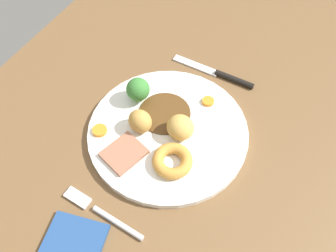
{
  "coord_description": "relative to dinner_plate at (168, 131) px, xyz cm",
  "views": [
    {
      "loc": [
        -27.31,
        -14.09,
        55.8
      ],
      "look_at": [
        3.51,
        1.57,
        6.0
      ],
      "focal_mm": 35.56,
      "sensor_mm": 36.0,
      "label": 1
    }
  ],
  "objects": [
    {
      "name": "yorkshire_pudding",
      "position": [
        -6.07,
        -3.92,
        1.7
      ],
      "size": [
        6.97,
        6.97,
        2.0
      ],
      "primitive_type": "torus",
      "color": "#C68938",
      "rests_on": "dinner_plate"
    },
    {
      "name": "fork",
      "position": [
        -18.71,
        2.62,
        -0.31
      ],
      "size": [
        2.6,
        15.32,
        0.9
      ],
      "rotation": [
        0.0,
        0.0,
        1.5
      ],
      "color": "silver",
      "rests_on": "dining_table"
    },
    {
      "name": "dinner_plate",
      "position": [
        0.0,
        0.0,
        0.0
      ],
      "size": [
        29.7,
        29.7,
        1.4
      ],
      "primitive_type": "cylinder",
      "color": "white",
      "rests_on": "dining_table"
    },
    {
      "name": "roast_potato_left",
      "position": [
        -2.04,
        4.6,
        2.84
      ],
      "size": [
        5.06,
        5.51,
        4.29
      ],
      "primitive_type": "ellipsoid",
      "rotation": [
        0.0,
        0.0,
        4.43
      ],
      "color": "#BC8C42",
      "rests_on": "dinner_plate"
    },
    {
      "name": "meat_slice_main",
      "position": [
        -8.26,
        4.42,
        1.1
      ],
      "size": [
        8.34,
        7.73,
        0.8
      ],
      "primitive_type": "cube",
      "rotation": [
        0.0,
        0.0,
        5.96
      ],
      "color": "#9E664C",
      "rests_on": "dinner_plate"
    },
    {
      "name": "broccoli_floret",
      "position": [
        3.78,
        8.32,
        3.55
      ],
      "size": [
        4.54,
        4.54,
        5.21
      ],
      "color": "#8CB766",
      "rests_on": "dinner_plate"
    },
    {
      "name": "carrot_coin_front",
      "position": [
        9.19,
        -4.11,
        1.02
      ],
      "size": [
        2.33,
        2.33,
        0.65
      ],
      "primitive_type": "cylinder",
      "color": "orange",
      "rests_on": "dinner_plate"
    },
    {
      "name": "roast_potato_right",
      "position": [
        0.03,
        -2.46,
        2.85
      ],
      "size": [
        6.07,
        6.24,
        4.3
      ],
      "primitive_type": "ellipsoid",
      "rotation": [
        0.0,
        0.0,
        2.83
      ],
      "color": "tan",
      "rests_on": "dinner_plate"
    },
    {
      "name": "carrot_coin_back",
      "position": [
        -6.14,
        10.91,
        1.05
      ],
      "size": [
        2.69,
        2.69,
        0.69
      ],
      "primitive_type": "cylinder",
      "color": "orange",
      "rests_on": "dinner_plate"
    },
    {
      "name": "gravy_pool",
      "position": [
        2.93,
        2.19,
        0.85
      ],
      "size": [
        9.91,
        9.91,
        0.3
      ],
      "primitive_type": "cylinder",
      "color": "#563819",
      "rests_on": "dinner_plate"
    },
    {
      "name": "knife",
      "position": [
        18.17,
        -3.1,
        -0.25
      ],
      "size": [
        2.2,
        18.54,
        1.2
      ],
      "rotation": [
        0.0,
        0.0,
        1.53
      ],
      "color": "black",
      "rests_on": "dining_table"
    },
    {
      "name": "dining_table",
      "position": [
        -3.51,
        -1.57,
        -2.5
      ],
      "size": [
        120.0,
        84.0,
        3.6
      ],
      "primitive_type": "cube",
      "color": "brown",
      "rests_on": "ground"
    }
  ]
}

